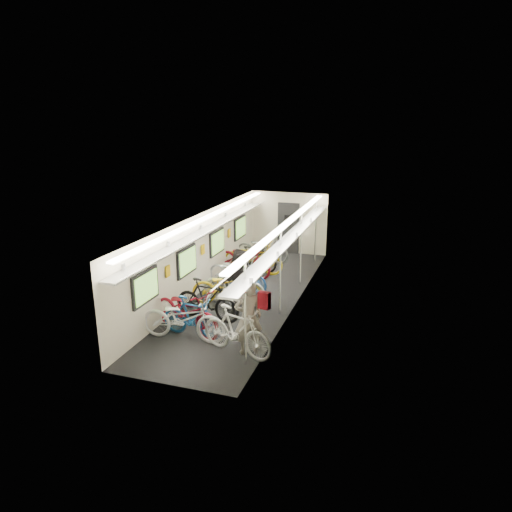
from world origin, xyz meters
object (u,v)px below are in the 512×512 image
Objects in this scene: bicycle_1 at (193,317)px; passenger_mid at (239,281)px; bicycle_0 at (183,318)px; passenger_near at (248,317)px; backpack at (264,300)px.

passenger_mid reaches higher than bicycle_1.
bicycle_0 is 2.07m from passenger_mid.
bicycle_0 is at bearing 150.67° from bicycle_1.
passenger_near is 2.27m from passenger_mid.
passenger_mid is at bearing 136.39° from backpack.
bicycle_1 is at bearing -44.56° from passenger_near.
passenger_near reaches higher than bicycle_1.
bicycle_1 is at bearing -175.30° from backpack.
passenger_mid is (0.70, 1.91, 0.35)m from bicycle_0.
bicycle_0 is at bearing -168.97° from backpack.
backpack is (1.86, -0.27, 0.77)m from bicycle_1.
bicycle_1 is 2.03m from backpack.
passenger_near is at bearing 120.12° from passenger_mid.
bicycle_0 is 1.21× the size of passenger_near.
passenger_mid is (-0.97, 2.05, 0.04)m from passenger_near.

